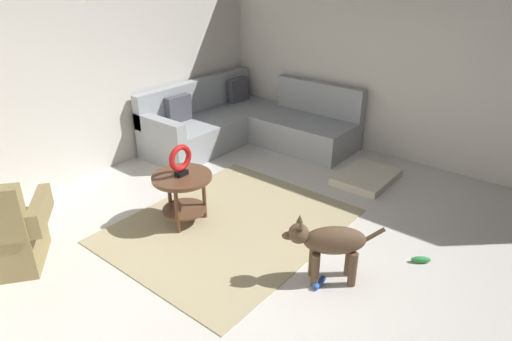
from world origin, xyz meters
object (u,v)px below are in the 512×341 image
dog_bed_mat (366,177)px  dog_toy_bone (421,260)px  side_table (183,186)px  armchair (0,236)px  dog (329,243)px  torus_sculpture (180,160)px  sectional_couch (246,125)px  dog_toy_rope (319,283)px

dog_bed_mat → dog_toy_bone: dog_bed_mat is taller
dog_toy_bone → side_table: bearing=111.7°
dog_bed_mat → armchair: bearing=154.4°
dog → dog_toy_bone: dog is taller
torus_sculpture → dog: bearing=-85.8°
sectional_couch → dog_toy_rope: (-2.05, -2.52, -0.26)m
dog_bed_mat → dog_toy_rope: size_ratio=5.19×
sectional_couch → torus_sculpture: size_ratio=6.90×
dog_bed_mat → dog: (-1.94, -0.59, 0.33)m
armchair → side_table: armchair is taller
sectional_couch → torus_sculpture: bearing=-156.4°
armchair → dog_toy_bone: bearing=-12.7°
dog → side_table: bearing=53.9°
dog_toy_rope → dog_toy_bone: 1.01m
dog_toy_rope → dog_toy_bone: dog_toy_bone is taller
sectional_couch → dog: bearing=-127.6°
sectional_couch → armchair: bearing=-176.3°
dog_bed_mat → dog_toy_bone: 1.65m
armchair → dog_toy_bone: armchair is taller
dog_toy_bone → sectional_couch: bearing=68.6°
sectional_couch → side_table: bearing=-156.4°
sectional_couch → dog_toy_rope: bearing=-129.2°
sectional_couch → armchair: same height
armchair → dog_toy_bone: 3.71m
dog → sectional_couch: bearing=12.1°
sectional_couch → dog: size_ratio=3.31×
dog → dog_toy_bone: size_ratio=3.78×
dog → dog_toy_rope: dog is taller
torus_sculpture → dog_toy_rope: 1.76m
torus_sculpture → armchair: bearing=156.0°
armchair → dog_bed_mat: bearing=11.8°
dog → dog_toy_bone: bearing=-76.3°
torus_sculpture → dog_bed_mat: bearing=-26.8°
side_table → torus_sculpture: size_ratio=1.84×
side_table → dog_toy_bone: size_ratio=3.33×
armchair → side_table: size_ratio=1.67×
dog_bed_mat → dog_toy_bone: size_ratio=4.44×
sectional_couch → side_table: (-2.07, -0.90, 0.13)m
armchair → torus_sculpture: bearing=13.4°
side_table → sectional_couch: bearing=23.6°
torus_sculpture → dog_toy_rope: torus_sculpture is taller
dog_bed_mat → dog: dog is taller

